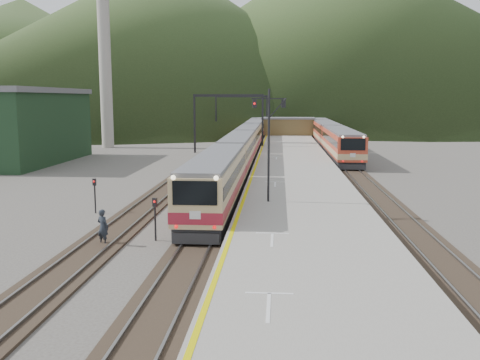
# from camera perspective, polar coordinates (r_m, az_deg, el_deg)

# --- Properties ---
(ground) EXTENTS (400.00, 400.00, 0.00)m
(ground) POSITION_cam_1_polar(r_m,az_deg,el_deg) (19.63, -8.32, -13.50)
(ground) COLOR #47423D
(ground) RESTS_ON ground
(track_main) EXTENTS (2.60, 200.00, 0.23)m
(track_main) POSITION_cam_1_polar(r_m,az_deg,el_deg) (58.34, 0.16, 1.47)
(track_main) COLOR black
(track_main) RESTS_ON ground
(track_far) EXTENTS (2.60, 200.00, 0.23)m
(track_far) POSITION_cam_1_polar(r_m,az_deg,el_deg) (58.90, -4.70, 1.51)
(track_far) COLOR black
(track_far) RESTS_ON ground
(track_second) EXTENTS (2.60, 200.00, 0.23)m
(track_second) POSITION_cam_1_polar(r_m,az_deg,el_deg) (58.67, 11.44, 1.34)
(track_second) COLOR black
(track_second) RESTS_ON ground
(platform) EXTENTS (8.00, 100.00, 1.00)m
(platform) POSITION_cam_1_polar(r_m,az_deg,el_deg) (56.18, 5.73, 1.59)
(platform) COLOR gray
(platform) RESTS_ON ground
(gantry_near) EXTENTS (9.55, 0.25, 8.00)m
(gantry_near) POSITION_cam_1_polar(r_m,az_deg,el_deg) (73.09, -1.25, 7.26)
(gantry_near) COLOR black
(gantry_near) RESTS_ON ground
(gantry_far) EXTENTS (9.55, 0.25, 8.00)m
(gantry_far) POSITION_cam_1_polar(r_m,az_deg,el_deg) (98.00, 0.15, 7.62)
(gantry_far) COLOR black
(gantry_far) RESTS_ON ground
(warehouse) EXTENTS (14.50, 20.50, 8.60)m
(warehouse) POSITION_cam_1_polar(r_m,az_deg,el_deg) (67.87, -24.12, 5.33)
(warehouse) COLOR #17321A
(warehouse) RESTS_ON ground
(smokestack) EXTENTS (1.80, 1.80, 30.00)m
(smokestack) POSITION_cam_1_polar(r_m,az_deg,el_deg) (84.23, -14.26, 13.60)
(smokestack) COLOR #9E998E
(smokestack) RESTS_ON ground
(station_shed) EXTENTS (9.40, 4.40, 3.10)m
(station_shed) POSITION_cam_1_polar(r_m,az_deg,el_deg) (95.87, 5.13, 5.76)
(station_shed) COLOR brown
(station_shed) RESTS_ON platform
(hill_a) EXTENTS (180.00, 180.00, 60.00)m
(hill_a) POSITION_cam_1_polar(r_m,az_deg,el_deg) (213.56, -8.00, 14.67)
(hill_a) COLOR #30431F
(hill_a) RESTS_ON ground
(hill_b) EXTENTS (220.00, 220.00, 75.00)m
(hill_b) POSITION_cam_1_polar(r_m,az_deg,el_deg) (250.90, 10.48, 15.43)
(hill_b) COLOR #30431F
(hill_b) RESTS_ON ground
(hill_d) EXTENTS (200.00, 200.00, 55.00)m
(hill_d) POSITION_cam_1_polar(r_m,az_deg,el_deg) (286.75, -21.96, 12.08)
(hill_d) COLOR #30431F
(hill_d) RESTS_ON ground
(main_train) EXTENTS (2.69, 92.54, 3.29)m
(main_train) POSITION_cam_1_polar(r_m,az_deg,el_deg) (71.99, 0.95, 4.28)
(main_train) COLOR tan
(main_train) RESTS_ON track_main
(second_train) EXTENTS (3.00, 61.58, 3.67)m
(second_train) POSITION_cam_1_polar(r_m,az_deg,el_deg) (85.60, 9.20, 5.00)
(second_train) COLOR #BA3E27
(second_train) RESTS_ON track_second
(signal_mast) EXTENTS (2.16, 0.64, 6.98)m
(signal_mast) POSITION_cam_1_polar(r_m,az_deg,el_deg) (33.04, 3.09, 4.98)
(signal_mast) COLOR black
(signal_mast) RESTS_ON platform
(short_signal_a) EXTENTS (0.26, 0.22, 2.27)m
(short_signal_a) POSITION_cam_1_polar(r_m,az_deg,el_deg) (28.24, -9.05, -3.53)
(short_signal_a) COLOR black
(short_signal_a) RESTS_ON ground
(short_signal_b) EXTENTS (0.27, 0.23, 2.27)m
(short_signal_b) POSITION_cam_1_polar(r_m,az_deg,el_deg) (50.76, -3.89, 1.96)
(short_signal_b) COLOR black
(short_signal_b) RESTS_ON ground
(short_signal_c) EXTENTS (0.24, 0.18, 2.27)m
(short_signal_c) POSITION_cam_1_polar(r_m,az_deg,el_deg) (35.82, -15.23, -1.14)
(short_signal_c) COLOR black
(short_signal_c) RESTS_ON ground
(worker) EXTENTS (0.80, 0.69, 1.85)m
(worker) POSITION_cam_1_polar(r_m,az_deg,el_deg) (28.07, -14.42, -4.89)
(worker) COLOR #212730
(worker) RESTS_ON ground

